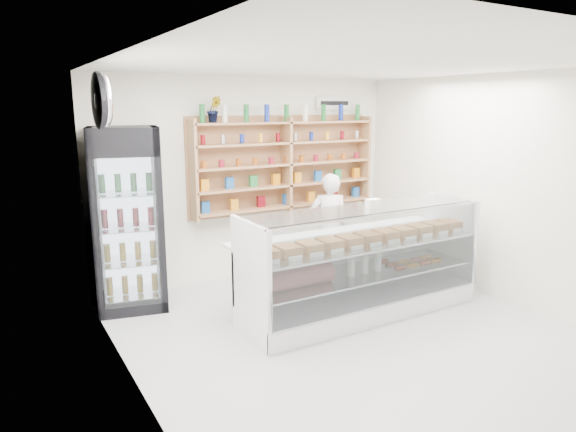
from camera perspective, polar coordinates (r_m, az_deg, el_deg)
room at (r=5.18m, az=8.21°, el=0.82°), size 5.00×5.00×5.00m
display_counter at (r=6.15m, az=8.04°, el=-7.50°), size 2.94×0.88×1.28m
shop_worker at (r=7.28m, az=4.54°, el=-1.09°), size 0.64×0.55×1.50m
drinks_cooler at (r=6.38m, az=-17.32°, el=-0.31°), size 0.93×0.92×2.18m
wall_shelving at (r=7.34m, az=-0.16°, el=5.77°), size 2.84×0.28×1.33m
potted_plant at (r=6.81m, az=-8.22°, el=11.64°), size 0.22×0.20×0.34m
security_mirror at (r=5.25m, az=-19.78°, el=11.93°), size 0.15×0.50×0.50m
wall_sign at (r=7.90m, az=5.12°, el=12.39°), size 0.62×0.03×0.20m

